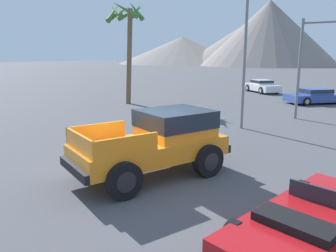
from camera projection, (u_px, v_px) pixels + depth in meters
ground_plane at (142, 178)px, 9.73m from camera, size 320.00×320.00×0.00m
orange_pickup_truck at (160, 139)px, 9.88m from camera, size 3.67×5.17×1.93m
red_convertible_car at (312, 223)px, 6.32m from camera, size 2.81×4.79×0.96m
parked_car_white at (262, 86)px, 31.95m from camera, size 4.25×4.16×1.23m
parked_car_blue at (316, 96)px, 24.62m from camera, size 4.55×4.43×1.12m
traffic_light_main at (336, 49)px, 17.12m from camera, size 4.48×0.38×5.52m
street_lamp_post at (246, 29)px, 15.36m from camera, size 0.90×0.24×7.96m
palm_tree_short at (127, 28)px, 23.68m from camera, size 2.86×3.02×7.29m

